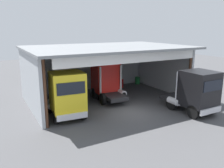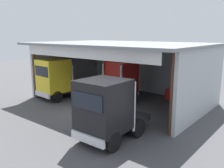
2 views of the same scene
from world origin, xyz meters
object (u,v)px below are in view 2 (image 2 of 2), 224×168
at_px(truck_yellow_center_left_bay, 57,78).
at_px(oil_drum, 205,100).
at_px(truck_black_center_right_bay, 106,109).
at_px(truck_red_right_bay, 120,81).
at_px(tool_cart, 171,95).

relative_size(truck_yellow_center_left_bay, oil_drum, 6.10).
height_order(truck_black_center_right_bay, oil_drum, truck_black_center_right_bay).
bearing_deg(truck_red_right_bay, tool_cart, 48.96).
height_order(truck_yellow_center_left_bay, tool_cart, truck_yellow_center_left_bay).
distance_m(truck_yellow_center_left_bay, truck_black_center_right_bay, 10.40).
height_order(truck_red_right_bay, truck_black_center_right_bay, truck_red_right_bay).
distance_m(truck_red_right_bay, oil_drum, 7.54).
xyz_separation_m(truck_red_right_bay, oil_drum, (6.34, 3.81, -1.44)).
bearing_deg(truck_yellow_center_left_bay, tool_cart, -138.53).
relative_size(truck_red_right_bay, tool_cart, 4.52).
xyz_separation_m(truck_yellow_center_left_bay, oil_drum, (11.42, 6.77, -1.48)).
xyz_separation_m(truck_black_center_right_bay, tool_cart, (-1.12, 10.42, -1.38)).
bearing_deg(oil_drum, truck_black_center_right_bay, -99.70).
xyz_separation_m(truck_red_right_bay, truck_black_center_right_bay, (4.49, -7.04, 0.00)).
xyz_separation_m(truck_red_right_bay, tool_cart, (3.37, 3.38, -1.38)).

